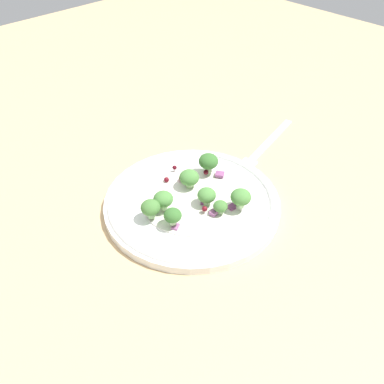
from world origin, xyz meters
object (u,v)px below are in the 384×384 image
(plate, at_px, (192,202))
(broccoli_floret_1, at_px, (173,216))
(broccoli_floret_2, at_px, (205,197))
(broccoli_floret_0, at_px, (189,178))
(fork, at_px, (264,147))

(plate, xyz_separation_m, broccoli_floret_1, (0.06, 0.02, 0.02))
(plate, height_order, broccoli_floret_2, broccoli_floret_2)
(broccoli_floret_0, bearing_deg, broccoli_floret_2, 74.28)
(broccoli_floret_0, bearing_deg, plate, 54.35)
(broccoli_floret_0, xyz_separation_m, fork, (-0.18, 0.00, -0.03))
(broccoli_floret_0, height_order, broccoli_floret_2, broccoli_floret_0)
(broccoli_floret_2, bearing_deg, fork, -166.81)
(broccoli_floret_2, height_order, fork, broccoli_floret_2)
(broccoli_floret_1, bearing_deg, broccoli_floret_2, 179.18)
(broccoli_floret_1, bearing_deg, fork, -170.07)
(broccoli_floret_1, relative_size, fork, 0.13)
(plate, xyz_separation_m, broccoli_floret_2, (-0.00, 0.02, 0.02))
(broccoli_floret_2, bearing_deg, plate, -80.15)
(broccoli_floret_1, relative_size, broccoli_floret_2, 0.92)
(broccoli_floret_0, height_order, broccoli_floret_1, same)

